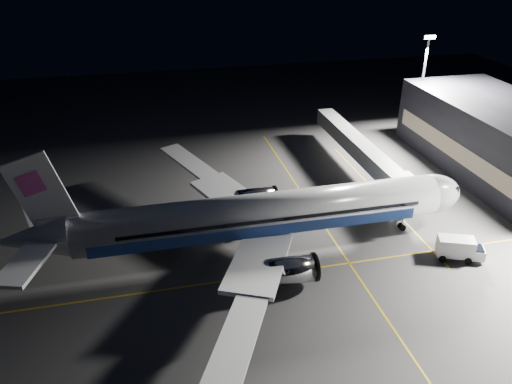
{
  "coord_description": "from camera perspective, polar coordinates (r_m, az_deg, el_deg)",
  "views": [
    {
      "loc": [
        -13.71,
        -54.55,
        38.14
      ],
      "look_at": [
        0.17,
        4.88,
        6.0
      ],
      "focal_mm": 35.0,
      "sensor_mm": 36.0,
      "label": 1
    }
  ],
  "objects": [
    {
      "name": "guide_line_cross",
      "position": [
        63.24,
        2.12,
        -9.34
      ],
      "size": [
        70.0,
        0.25,
        0.01
      ],
      "primitive_type": "cube",
      "color": "gold",
      "rests_on": "ground"
    },
    {
      "name": "ground",
      "position": [
        67.96,
        0.8,
        -6.37
      ],
      "size": [
        200.0,
        200.0,
        0.0
      ],
      "primitive_type": "plane",
      "color": "#4C4C4F",
      "rests_on": "ground"
    },
    {
      "name": "floodlight_mast_north",
      "position": [
        105.05,
        18.53,
        12.18
      ],
      "size": [
        2.4,
        0.68,
        20.7
      ],
      "color": "#59595E",
      "rests_on": "ground"
    },
    {
      "name": "terminal",
      "position": [
        96.41,
        26.31,
        5.35
      ],
      "size": [
        18.12,
        40.0,
        12.0
      ],
      "color": "black",
      "rests_on": "ground"
    },
    {
      "name": "jet_bridge",
      "position": [
        87.59,
        12.08,
        4.61
      ],
      "size": [
        3.6,
        34.4,
        6.3
      ],
      "color": "#B2B2B7",
      "rests_on": "ground"
    },
    {
      "name": "safety_cone_a",
      "position": [
        77.29,
        1.59,
        -1.52
      ],
      "size": [
        0.45,
        0.45,
        0.68
      ],
      "primitive_type": "cone",
      "color": "#FF520A",
      "rests_on": "ground"
    },
    {
      "name": "safety_cone_c",
      "position": [
        72.05,
        3.3,
        -3.93
      ],
      "size": [
        0.44,
        0.44,
        0.66
      ],
      "primitive_type": "cone",
      "color": "#FF520A",
      "rests_on": "ground"
    },
    {
      "name": "guide_line_main",
      "position": [
        70.65,
        8.73,
        -5.26
      ],
      "size": [
        0.25,
        80.0,
        0.01
      ],
      "primitive_type": "cube",
      "color": "gold",
      "rests_on": "ground"
    },
    {
      "name": "baggage_tug",
      "position": [
        75.93,
        -1.71,
        -1.64
      ],
      "size": [
        3.18,
        2.92,
        1.88
      ],
      "rotation": [
        0.0,
        0.0,
        -0.41
      ],
      "color": "black",
      "rests_on": "ground"
    },
    {
      "name": "airliner",
      "position": [
        64.98,
        -0.09,
        -2.72
      ],
      "size": [
        61.48,
        54.22,
        16.64
      ],
      "color": "silver",
      "rests_on": "ground"
    },
    {
      "name": "guide_line_side",
      "position": [
        83.04,
        14.01,
        -0.46
      ],
      "size": [
        0.25,
        40.0,
        0.01
      ],
      "primitive_type": "cube",
      "color": "gold",
      "rests_on": "ground"
    },
    {
      "name": "safety_cone_b",
      "position": [
        73.23,
        -3.07,
        -3.42
      ],
      "size": [
        0.35,
        0.35,
        0.52
      ],
      "primitive_type": "cone",
      "color": "#FF520A",
      "rests_on": "ground"
    },
    {
      "name": "service_truck",
      "position": [
        70.18,
        22.25,
        -5.94
      ],
      "size": [
        6.3,
        4.36,
        3.01
      ],
      "rotation": [
        0.0,
        0.0,
        -0.38
      ],
      "color": "silver",
      "rests_on": "ground"
    }
  ]
}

